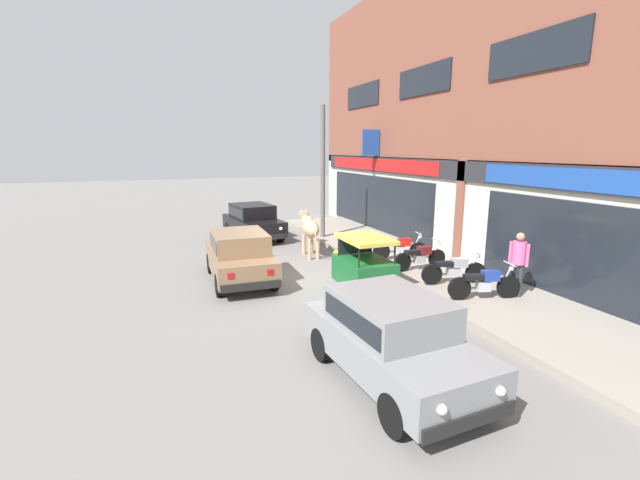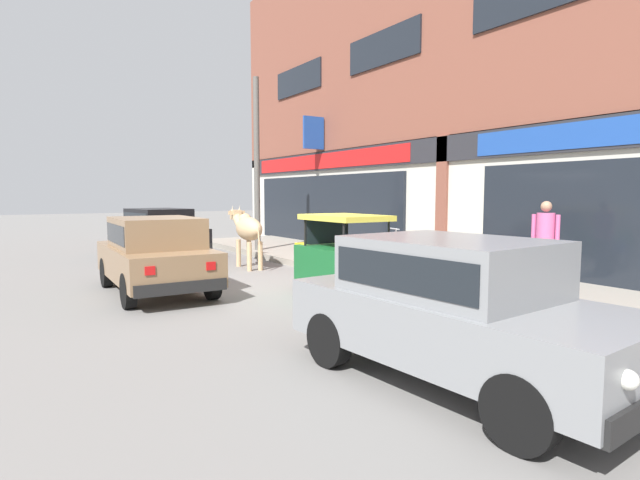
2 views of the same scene
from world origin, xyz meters
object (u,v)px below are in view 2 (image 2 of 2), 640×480
(motorcycle_0, at_px, (372,248))
(car_1, at_px, (156,251))
(motorcycle_2, at_px, (458,261))
(motorcycle_3, at_px, (509,269))
(utility_pole, at_px, (257,165))
(car_2, at_px, (160,230))
(auto_rickshaw, at_px, (341,260))
(car_0, at_px, (454,303))
(cow, at_px, (248,229))
(motorcycle_1, at_px, (405,254))
(pedestrian, at_px, (545,234))

(motorcycle_0, bearing_deg, car_1, -90.37)
(motorcycle_2, relative_size, motorcycle_3, 1.01)
(car_1, distance_m, motorcycle_0, 5.27)
(utility_pole, bearing_deg, car_2, -118.53)
(car_2, height_order, auto_rickshaw, auto_rickshaw)
(motorcycle_3, bearing_deg, car_0, -60.23)
(motorcycle_2, bearing_deg, cow, -153.73)
(car_0, distance_m, motorcycle_3, 4.48)
(car_0, relative_size, motorcycle_0, 2.07)
(car_2, height_order, motorcycle_1, car_2)
(car_1, bearing_deg, motorcycle_3, 52.00)
(utility_pole, bearing_deg, motorcycle_2, 8.30)
(cow, distance_m, utility_pole, 3.19)
(car_1, distance_m, pedestrian, 7.36)
(auto_rickshaw, relative_size, motorcycle_2, 1.11)
(cow, distance_m, motorcycle_1, 4.12)
(car_0, distance_m, auto_rickshaw, 4.49)
(motorcycle_0, bearing_deg, motorcycle_3, -1.19)
(car_2, bearing_deg, pedestrian, 24.11)
(pedestrian, bearing_deg, car_2, -155.89)
(pedestrian, relative_size, utility_pole, 0.30)
(auto_rickshaw, xyz_separation_m, utility_pole, (-6.40, 1.34, 2.14))
(car_0, distance_m, motorcycle_0, 7.39)
(car_1, xyz_separation_m, motorcycle_1, (1.28, 5.21, -0.26))
(pedestrian, bearing_deg, auto_rickshaw, -123.52)
(motorcycle_2, distance_m, utility_pole, 7.55)
(motorcycle_1, height_order, motorcycle_3, same)
(car_2, distance_m, motorcycle_3, 10.44)
(car_1, height_order, car_2, same)
(motorcycle_2, bearing_deg, pedestrian, 29.89)
(motorcycle_3, relative_size, utility_pole, 0.34)
(motorcycle_0, relative_size, pedestrian, 1.11)
(motorcycle_3, bearing_deg, auto_rickshaw, -130.81)
(motorcycle_0, distance_m, pedestrian, 4.25)
(cow, bearing_deg, auto_rickshaw, 0.30)
(cow, distance_m, auto_rickshaw, 4.16)
(pedestrian, bearing_deg, utility_pole, -167.86)
(car_2, distance_m, auto_rickshaw, 7.93)
(car_1, bearing_deg, utility_pole, 135.70)
(car_0, xyz_separation_m, motorcycle_0, (-6.23, 3.96, -0.26))
(cow, xyz_separation_m, auto_rickshaw, (4.14, 0.02, -0.35))
(motorcycle_2, height_order, utility_pole, utility_pole)
(cow, bearing_deg, car_0, -10.59)
(motorcycle_3, distance_m, utility_pole, 8.73)
(car_0, distance_m, motorcycle_1, 6.34)
(car_1, xyz_separation_m, auto_rickshaw, (2.07, 2.89, -0.15))
(car_1, relative_size, pedestrian, 2.28)
(car_1, bearing_deg, car_0, 11.75)
(car_1, distance_m, motorcycle_3, 6.58)
(motorcycle_0, xyz_separation_m, pedestrian, (4.13, 0.79, 0.60))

